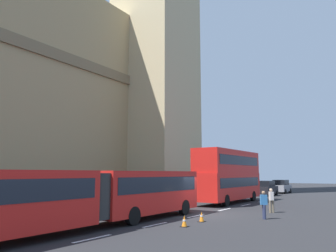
# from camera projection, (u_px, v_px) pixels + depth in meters

# --- Properties ---
(ground_plane) EXTENTS (160.00, 160.00, 0.00)m
(ground_plane) POSITION_uv_depth(u_px,v_px,m) (202.00, 214.00, 22.65)
(ground_plane) COLOR #262628
(lane_centre_marking) EXTENTS (29.80, 0.16, 0.01)m
(lane_centre_marking) POSITION_uv_depth(u_px,v_px,m) (196.00, 216.00, 21.88)
(lane_centre_marking) COLOR silver
(lane_centre_marking) RESTS_ON ground_plane
(articulated_bus) EXTENTS (18.35, 2.54, 2.90)m
(articulated_bus) POSITION_uv_depth(u_px,v_px,m) (88.00, 194.00, 16.90)
(articulated_bus) COLOR red
(articulated_bus) RESTS_ON ground_plane
(double_decker_bus) EXTENTS (10.49, 2.54, 4.90)m
(double_decker_bus) POSITION_uv_depth(u_px,v_px,m) (229.00, 174.00, 31.82)
(double_decker_bus) COLOR red
(double_decker_bus) RESTS_ON ground_plane
(sedan_lead) EXTENTS (4.40, 1.86, 1.85)m
(sedan_lead) POSITION_uv_depth(u_px,v_px,m) (266.00, 188.00, 41.90)
(sedan_lead) COLOR black
(sedan_lead) RESTS_ON ground_plane
(sedan_trailing) EXTENTS (4.40, 1.86, 1.85)m
(sedan_trailing) POSITION_uv_depth(u_px,v_px,m) (281.00, 187.00, 47.34)
(sedan_trailing) COLOR gray
(sedan_trailing) RESTS_ON ground_plane
(traffic_cone_west) EXTENTS (0.36, 0.36, 0.58)m
(traffic_cone_west) POSITION_uv_depth(u_px,v_px,m) (184.00, 221.00, 17.44)
(traffic_cone_west) COLOR black
(traffic_cone_west) RESTS_ON ground_plane
(traffic_cone_middle) EXTENTS (0.36, 0.36, 0.58)m
(traffic_cone_middle) POSITION_uv_depth(u_px,v_px,m) (202.00, 217.00, 19.25)
(traffic_cone_middle) COLOR black
(traffic_cone_middle) RESTS_ON ground_plane
(pedestrian_near_cones) EXTENTS (0.42, 0.47, 1.69)m
(pedestrian_near_cones) POSITION_uv_depth(u_px,v_px,m) (264.00, 204.00, 20.45)
(pedestrian_near_cones) COLOR #262D4C
(pedestrian_near_cones) RESTS_ON ground_plane
(pedestrian_by_kerb) EXTENTS (0.47, 0.42, 1.69)m
(pedestrian_by_kerb) POSITION_uv_depth(u_px,v_px,m) (271.00, 200.00, 23.80)
(pedestrian_by_kerb) COLOR #726651
(pedestrian_by_kerb) RESTS_ON ground_plane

